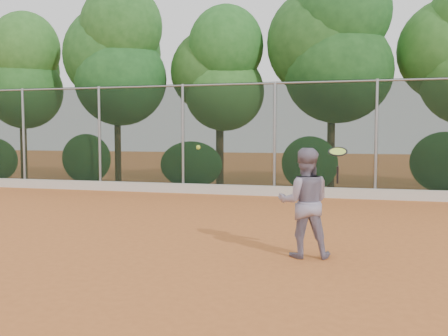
# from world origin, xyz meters

# --- Properties ---
(ground) EXTENTS (80.00, 80.00, 0.00)m
(ground) POSITION_xyz_m (0.00, 0.00, 0.00)
(ground) COLOR #C0662D
(ground) RESTS_ON ground
(concrete_curb) EXTENTS (24.00, 0.20, 0.30)m
(concrete_curb) POSITION_xyz_m (0.00, 6.82, 0.15)
(concrete_curb) COLOR beige
(concrete_curb) RESTS_ON ground
(tennis_player) EXTENTS (0.92, 0.77, 1.70)m
(tennis_player) POSITION_xyz_m (1.71, -0.55, 0.85)
(tennis_player) COLOR gray
(tennis_player) RESTS_ON ground
(chainlink_fence) EXTENTS (24.09, 0.09, 3.50)m
(chainlink_fence) POSITION_xyz_m (-0.00, 7.00, 1.86)
(chainlink_fence) COLOR black
(chainlink_fence) RESTS_ON ground
(foliage_backdrop) EXTENTS (23.70, 3.63, 7.55)m
(foliage_backdrop) POSITION_xyz_m (-0.55, 8.98, 4.40)
(foliage_backdrop) COLOR #482F1B
(foliage_backdrop) RESTS_ON ground
(tennis_racket) EXTENTS (0.29, 0.28, 0.56)m
(tennis_racket) POSITION_xyz_m (2.21, -0.75, 1.61)
(tennis_racket) COLOR black
(tennis_racket) RESTS_ON ground
(tennis_ball_in_flight) EXTENTS (0.07, 0.07, 0.07)m
(tennis_ball_in_flight) POSITION_xyz_m (-0.02, -0.53, 1.69)
(tennis_ball_in_flight) COLOR #AFD02F
(tennis_ball_in_flight) RESTS_ON ground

